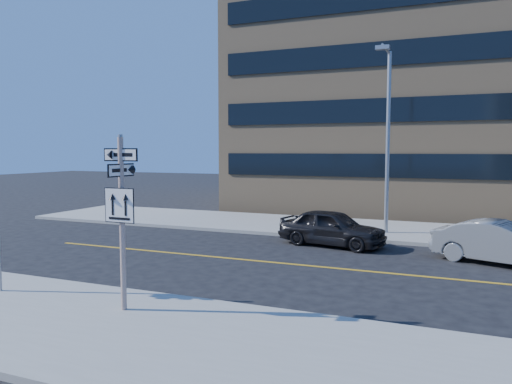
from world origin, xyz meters
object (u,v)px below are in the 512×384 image
at_px(parked_car_a, 332,228).
at_px(parked_car_b, 502,243).
at_px(streetlight_a, 387,129).
at_px(sign_pole, 122,212).

relative_size(parked_car_a, parked_car_b, 0.98).
height_order(parked_car_b, streetlight_a, streetlight_a).
height_order(parked_car_a, streetlight_a, streetlight_a).
xyz_separation_m(sign_pole, parked_car_b, (8.43, 9.27, -1.71)).
relative_size(parked_car_a, streetlight_a, 0.54).
bearing_deg(streetlight_a, parked_car_b, -42.09).
distance_m(parked_car_a, streetlight_a, 5.29).
xyz_separation_m(sign_pole, parked_car_a, (2.34, 10.26, -1.70)).
bearing_deg(sign_pole, parked_car_b, 47.71).
bearing_deg(parked_car_b, parked_car_a, 100.60).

